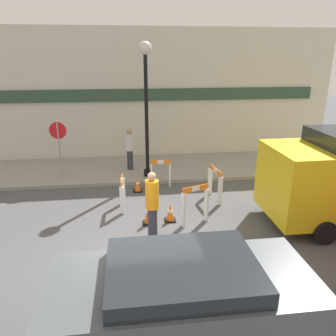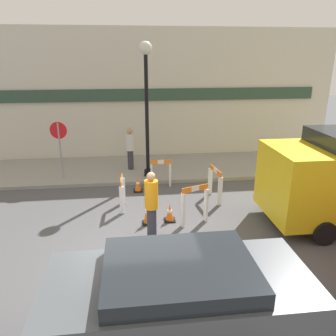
{
  "view_description": "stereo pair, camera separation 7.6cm",
  "coord_description": "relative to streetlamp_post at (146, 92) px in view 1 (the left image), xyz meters",
  "views": [
    {
      "loc": [
        -0.1,
        -6.39,
        4.36
      ],
      "look_at": [
        1.12,
        3.32,
        1.0
      ],
      "focal_mm": 35.0,
      "sensor_mm": 36.0,
      "label": 1
    },
    {
      "loc": [
        -0.03,
        -6.4,
        4.36
      ],
      "look_at": [
        1.12,
        3.32,
        1.0
      ],
      "focal_mm": 35.0,
      "sensor_mm": 36.0,
      "label": 2
    }
  ],
  "objects": [
    {
      "name": "parked_car_1",
      "position": [
        0.01,
        -7.6,
        -2.25
      ],
      "size": [
        3.87,
        1.88,
        1.62
      ],
      "color": "#4C5156",
      "rests_on": "ground_plane"
    },
    {
      "name": "ground_plane",
      "position": [
        -0.58,
        -5.06,
        -3.17
      ],
      "size": [
        60.0,
        60.0,
        0.0
      ],
      "primitive_type": "plane",
      "color": "#4C4C4F"
    },
    {
      "name": "streetlamp_post",
      "position": [
        0.0,
        0.0,
        0.0
      ],
      "size": [
        0.44,
        0.44,
        4.7
      ],
      "color": "black",
      "rests_on": "sidewalk_slab"
    },
    {
      "name": "storefront_facade",
      "position": [
        -0.58,
        2.73,
        -0.42
      ],
      "size": [
        18.0,
        0.22,
        5.5
      ],
      "color": "beige",
      "rests_on": "ground_plane"
    },
    {
      "name": "barricade_0",
      "position": [
        -0.91,
        -2.39,
        -2.65
      ],
      "size": [
        0.16,
        0.76,
        0.99
      ],
      "rotation": [
        0.0,
        0.0,
        4.68
      ],
      "color": "white",
      "rests_on": "ground_plane"
    },
    {
      "name": "person_worker",
      "position": [
        -0.16,
        -4.24,
        -2.21
      ],
      "size": [
        0.42,
        0.42,
        1.78
      ],
      "rotation": [
        0.0,
        0.0,
        1.23
      ],
      "color": "#33333D",
      "rests_on": "ground_plane"
    },
    {
      "name": "stop_sign",
      "position": [
        -3.08,
        0.08,
        -1.64
      ],
      "size": [
        0.6,
        0.1,
        2.08
      ],
      "rotation": [
        0.0,
        0.0,
        3.0
      ],
      "color": "gray",
      "rests_on": "sidewalk_slab"
    },
    {
      "name": "traffic_cone_2",
      "position": [
        -0.41,
        -1.14,
        -2.92
      ],
      "size": [
        0.3,
        0.3,
        0.53
      ],
      "color": "black",
      "rests_on": "ground_plane"
    },
    {
      "name": "barricade_2",
      "position": [
        1.99,
        -2.1,
        -2.59
      ],
      "size": [
        0.24,
        0.92,
        1.06
      ],
      "rotation": [
        0.0,
        0.0,
        7.98
      ],
      "color": "white",
      "rests_on": "ground_plane"
    },
    {
      "name": "barricade_3",
      "position": [
        0.4,
        -0.78,
        -2.66
      ],
      "size": [
        0.71,
        0.15,
        0.98
      ],
      "rotation": [
        0.0,
        0.0,
        9.4
      ],
      "color": "white",
      "rests_on": "ground_plane"
    },
    {
      "name": "sidewalk_slab",
      "position": [
        -0.58,
        1.05,
        -3.11
      ],
      "size": [
        18.0,
        3.22,
        0.13
      ],
      "color": "gray",
      "rests_on": "ground_plane"
    },
    {
      "name": "traffic_cone_1",
      "position": [
        0.4,
        -3.35,
        -2.93
      ],
      "size": [
        0.3,
        0.3,
        0.51
      ],
      "color": "black",
      "rests_on": "ground_plane"
    },
    {
      "name": "barricade_1",
      "position": [
        1.04,
        -3.6,
        -2.58
      ],
      "size": [
        0.78,
        0.39,
        1.12
      ],
      "rotation": [
        0.0,
        0.0,
        6.63
      ],
      "color": "white",
      "rests_on": "ground_plane"
    },
    {
      "name": "traffic_cone_0",
      "position": [
        -0.21,
        -3.44,
        -2.86
      ],
      "size": [
        0.3,
        0.3,
        0.64
      ],
      "color": "black",
      "rests_on": "ground_plane"
    },
    {
      "name": "person_pedestrian",
      "position": [
        -0.63,
        0.86,
        -2.16
      ],
      "size": [
        0.33,
        0.33,
        1.63
      ],
      "rotation": [
        0.0,
        0.0,
        3.12
      ],
      "color": "#33333D",
      "rests_on": "sidewalk_slab"
    }
  ]
}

